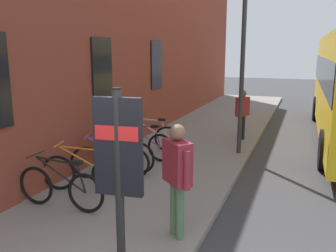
{
  "coord_description": "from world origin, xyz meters",
  "views": [
    {
      "loc": [
        -2.38,
        -1.31,
        2.92
      ],
      "look_at": [
        4.83,
        1.46,
        1.27
      ],
      "focal_mm": 38.56,
      "sensor_mm": 36.0,
      "label": 1
    }
  ],
  "objects": [
    {
      "name": "ground",
      "position": [
        6.0,
        -1.0,
        0.0
      ],
      "size": [
        60.0,
        60.0,
        0.0
      ],
      "primitive_type": "plane",
      "color": "#38383A"
    },
    {
      "name": "sidewalk_pavement",
      "position": [
        8.0,
        1.75,
        0.06
      ],
      "size": [
        24.0,
        3.5,
        0.12
      ],
      "primitive_type": "cube",
      "color": "gray",
      "rests_on": "ground"
    },
    {
      "name": "station_facade",
      "position": [
        8.99,
        3.8,
        4.05
      ],
      "size": [
        22.0,
        0.65,
        8.11
      ],
      "color": "brown",
      "rests_on": "ground"
    },
    {
      "name": "bicycle_end_of_row",
      "position": [
        2.56,
        2.63,
        0.51
      ],
      "size": [
        0.48,
        1.77,
        0.97
      ],
      "color": "black",
      "rests_on": "sidewalk_pavement"
    },
    {
      "name": "bicycle_under_window",
      "position": [
        3.4,
        2.71,
        0.51
      ],
      "size": [
        0.59,
        1.73,
        0.97
      ],
      "color": "black",
      "rests_on": "sidewalk_pavement"
    },
    {
      "name": "bicycle_leaning_wall",
      "position": [
        4.22,
        2.58,
        0.51
      ],
      "size": [
        0.67,
        1.71,
        0.97
      ],
      "color": "black",
      "rests_on": "sidewalk_pavement"
    },
    {
      "name": "bicycle_by_door",
      "position": [
        4.91,
        2.62,
        0.51
      ],
      "size": [
        0.49,
        1.76,
        0.97
      ],
      "color": "black",
      "rests_on": "sidewalk_pavement"
    },
    {
      "name": "bicycle_far_end",
      "position": [
        5.8,
        2.53,
        0.51
      ],
      "size": [
        0.48,
        1.77,
        0.97
      ],
      "color": "black",
      "rests_on": "sidewalk_pavement"
    },
    {
      "name": "bicycle_beside_lamp",
      "position": [
        6.58,
        2.7,
        0.51
      ],
      "size": [
        0.49,
        1.76,
        0.97
      ],
      "color": "black",
      "rests_on": "sidewalk_pavement"
    },
    {
      "name": "transit_info_sign",
      "position": [
        0.97,
        0.56,
        1.72
      ],
      "size": [
        0.15,
        0.56,
        2.4
      ],
      "color": "black",
      "rests_on": "sidewalk_pavement"
    },
    {
      "name": "pedestrian_near_bus",
      "position": [
        4.57,
        2.36,
        1.16
      ],
      "size": [
        0.55,
        0.47,
        1.7
      ],
      "color": "#334C8C",
      "rests_on": "sidewalk_pavement"
    },
    {
      "name": "pedestrian_by_facade",
      "position": [
        2.38,
        0.37,
        1.19
      ],
      "size": [
        0.52,
        0.54,
        1.75
      ],
      "color": "#4C724C",
      "rests_on": "sidewalk_pavement"
    },
    {
      "name": "pedestrian_crossing_street",
      "position": [
        8.77,
        0.49,
        1.08
      ],
      "size": [
        0.54,
        0.4,
        1.57
      ],
      "color": "#26262D",
      "rests_on": "sidewalk_pavement"
    },
    {
      "name": "street_lamp",
      "position": [
        7.26,
        0.3,
        3.14
      ],
      "size": [
        0.28,
        0.28,
        5.09
      ],
      "color": "#333338",
      "rests_on": "sidewalk_pavement"
    }
  ]
}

